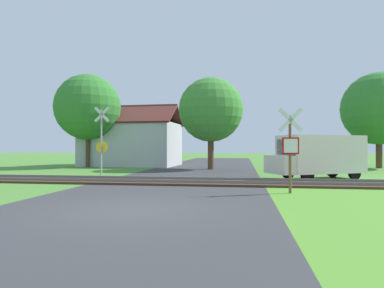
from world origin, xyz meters
TOP-DOWN VIEW (x-y plane):
  - ground_plane at (0.00, 0.00)m, footprint 160.00×160.00m
  - road_asphalt at (0.00, 2.00)m, footprint 7.73×80.00m
  - rail_track at (0.00, 6.77)m, footprint 60.00×2.60m
  - stop_sign_near at (4.63, 3.89)m, footprint 0.87×0.19m
  - crossing_sign_far at (-4.86, 9.44)m, footprint 0.88×0.14m
  - house at (-6.73, 20.39)m, footprint 8.47×6.11m
  - tree_left at (-9.55, 17.59)m, footprint 5.33×5.33m
  - tree_center at (0.61, 16.44)m, footprint 4.75×4.75m
  - tree_far at (13.49, 19.87)m, footprint 5.67×5.67m
  - mail_truck at (6.75, 9.54)m, footprint 5.20×3.91m

SIDE VIEW (x-z plane):
  - ground_plane at x=0.00m, z-range 0.00..0.00m
  - road_asphalt at x=0.00m, z-range 0.00..0.01m
  - rail_track at x=0.00m, z-range -0.05..0.17m
  - mail_truck at x=6.75m, z-range 0.12..2.36m
  - stop_sign_near at x=4.63m, z-range 0.17..3.23m
  - house at x=-6.73m, z-range -0.68..4.67m
  - crossing_sign_far at x=-4.86m, z-range 0.14..4.06m
  - tree_center at x=0.61m, z-range 1.00..7.78m
  - tree_far at x=13.49m, z-range 0.90..8.39m
  - tree_left at x=-9.55m, z-range 1.11..8.67m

